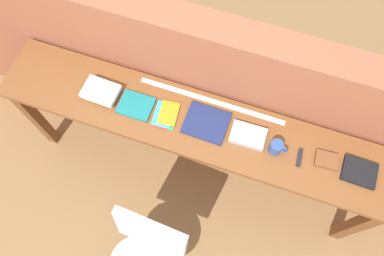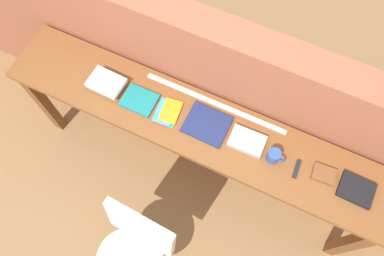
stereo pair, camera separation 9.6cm
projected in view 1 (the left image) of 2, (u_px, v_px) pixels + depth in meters
ground_plane at (182, 200)px, 2.96m from camera, size 40.00×40.00×0.00m
brick_wall_back at (211, 90)px, 2.56m from camera, size 6.00×0.20×1.38m
sideboard at (195, 131)px, 2.39m from camera, size 2.50×0.44×0.88m
chair_white_moulded at (146, 256)px, 2.30m from camera, size 0.46×0.47×0.89m
book_stack_leftmost at (101, 92)px, 2.31m from camera, size 0.22×0.16×0.07m
magazine_cycling at (136, 105)px, 2.30m from camera, size 0.21×0.17×0.02m
pamphlet_pile_colourful at (166, 115)px, 2.28m from camera, size 0.16×0.19×0.01m
book_open_centre at (206, 123)px, 2.25m from camera, size 0.26×0.22×0.02m
book_grey_hardcover at (248, 135)px, 2.21m from camera, size 0.21×0.15×0.04m
mug at (276, 147)px, 2.15m from camera, size 0.11×0.08×0.09m
multitool_folded at (300, 158)px, 2.17m from camera, size 0.03×0.11×0.02m
leather_journal_brown at (326, 160)px, 2.16m from camera, size 0.14×0.11×0.02m
book_repair_rightmost at (359, 172)px, 2.13m from camera, size 0.19×0.16×0.03m
ruler_metal_back_edge at (212, 101)px, 2.32m from camera, size 0.94×0.03×0.00m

